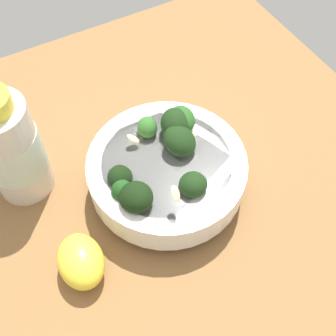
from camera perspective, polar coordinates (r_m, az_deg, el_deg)
The scene contains 4 objects.
ground_plane at distance 59.96cm, azimuth -0.61°, elevation -2.73°, with size 69.13×69.13×4.40cm, color brown.
bowl_of_broccoli at distance 54.46cm, azimuth -0.08°, elevation -0.03°, with size 20.14×20.14×9.86cm.
lemon_wedge at distance 51.23cm, azimuth -11.52°, elevation -12.09°, with size 6.96×5.30×4.56cm, color yellow.
bottle_short at distance 55.03cm, azimuth -20.21°, elevation 2.44°, with size 7.51×7.51×16.47cm.
Camera 1 is at (-27.83, 14.59, 48.86)cm, focal length 45.75 mm.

